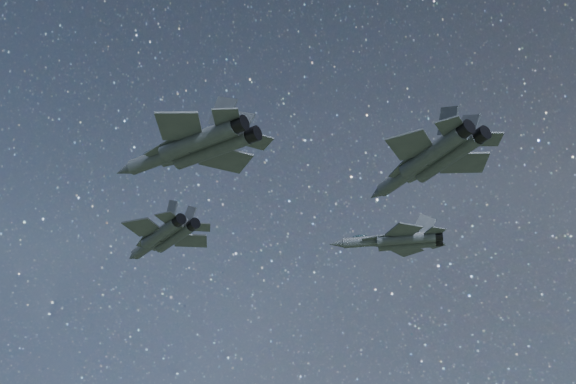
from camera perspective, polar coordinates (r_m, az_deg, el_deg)
The scene contains 4 objects.
jet_lead at distance 88.00m, azimuth -10.53°, elevation -3.73°, with size 17.41×11.72×4.39m.
jet_left at distance 87.86m, azimuth 9.19°, elevation -4.07°, with size 15.03×9.84×3.87m.
jet_right at distance 73.52m, azimuth -7.97°, elevation 3.84°, with size 20.20×14.30×5.12m.
jet_slot at distance 73.33m, azimuth 11.96°, elevation 2.76°, with size 18.43×12.06×4.75m.
Camera 1 is at (39.46, -55.13, 106.35)m, focal length 42.00 mm.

